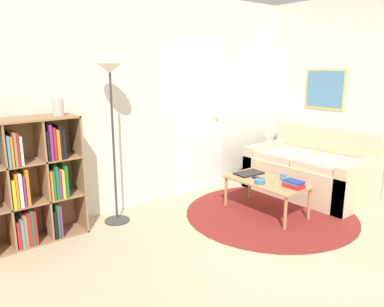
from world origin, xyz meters
name	(u,v)px	position (x,y,z in m)	size (l,w,h in m)	color
ground_plane	(295,277)	(0.00, 0.00, 0.00)	(14.00, 14.00, 0.00)	tan
wall_back	(147,102)	(0.03, 2.28, 1.29)	(7.69, 0.11, 2.60)	silver
wall_right	(337,97)	(2.37, 1.13, 1.30)	(0.08, 5.26, 2.60)	silver
rug	(270,213)	(0.91, 1.02, 0.00)	(2.00, 2.00, 0.01)	maroon
bookshelf	(20,187)	(-1.57, 2.07, 0.59)	(1.08, 0.34, 1.24)	#936B47
floor_lamp	(111,98)	(-0.61, 1.98, 1.39)	(0.28, 0.28, 1.74)	#333333
couch	(311,172)	(1.94, 1.16, 0.30)	(0.92, 1.57, 0.87)	#CCB793
coffee_table	(266,184)	(0.90, 1.09, 0.36)	(0.52, 0.99, 0.40)	#AD7F51
laptop	(249,173)	(0.94, 1.40, 0.41)	(0.36, 0.25, 0.02)	black
bowl	(260,182)	(0.75, 1.06, 0.42)	(0.12, 0.12, 0.05)	teal
book_stack_on_table	(294,184)	(0.94, 0.73, 0.44)	(0.15, 0.23, 0.08)	#B21E23
cup	(283,177)	(1.07, 0.98, 0.43)	(0.07, 0.07, 0.07)	teal
remote	(258,178)	(0.87, 1.18, 0.41)	(0.06, 0.15, 0.02)	black
vase_on_shelf	(58,107)	(-1.14, 2.07, 1.32)	(0.11, 0.11, 0.17)	#B7B2A8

